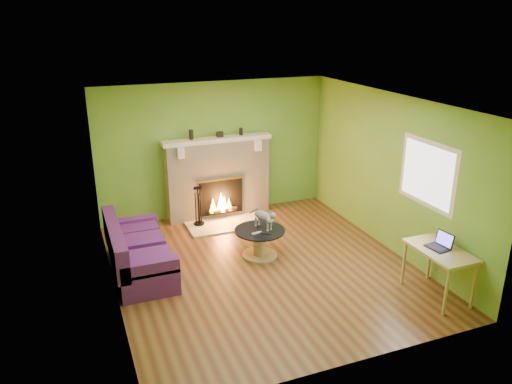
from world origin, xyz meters
The scene contains 22 objects.
floor centered at (0.00, 0.00, 0.00)m, with size 5.00×5.00×0.00m, color #552C18.
ceiling centered at (0.00, 0.00, 2.60)m, with size 5.00×5.00×0.00m, color white.
wall_back centered at (0.00, 2.50, 1.30)m, with size 5.00×5.00×0.00m, color #578C2D.
wall_front centered at (0.00, -2.50, 1.30)m, with size 5.00×5.00×0.00m, color #578C2D.
wall_left centered at (-2.25, 0.00, 1.30)m, with size 5.00×5.00×0.00m, color #578C2D.
wall_right centered at (2.25, 0.00, 1.30)m, with size 5.00×5.00×0.00m, color #578C2D.
window_frame centered at (2.24, -0.90, 1.55)m, with size 1.20×1.20×0.00m, color silver.
window_pane centered at (2.23, -0.90, 1.55)m, with size 1.06×1.06×0.00m, color white.
fireplace centered at (0.00, 2.32, 0.77)m, with size 2.10×0.46×1.58m.
hearth centered at (0.00, 1.80, 0.01)m, with size 1.50×0.75×0.03m, color beige.
mantel centered at (0.00, 2.30, 1.54)m, with size 2.10×0.28×0.08m, color silver.
sofa centered at (-1.86, 0.57, 0.32)m, with size 0.86×1.82×0.81m.
coffee_table centered at (0.10, 0.38, 0.27)m, with size 0.83×0.83×0.47m.
desk centered at (1.95, -1.67, 0.63)m, with size 0.57×0.97×0.72m.
cat centered at (0.18, 0.43, 0.64)m, with size 0.20×0.55×0.35m, color slate, non-canonical shape.
remote_silver centered at (0.00, 0.26, 0.48)m, with size 0.17×0.04×0.02m, color #9A999C.
remote_black centered at (0.12, 0.20, 0.47)m, with size 0.16×0.04×0.02m, color black.
laptop centered at (1.93, -1.62, 0.83)m, with size 0.26×0.30×0.22m, color black, non-canonical shape.
fire_tools centered at (-0.50, 1.95, 0.41)m, with size 0.20×0.20×0.75m, color black, non-canonical shape.
mantel_vase_left centered at (-0.49, 2.33, 1.67)m, with size 0.08×0.08×0.18m, color black.
mantel_vase_right centered at (0.49, 2.33, 1.65)m, with size 0.07×0.07×0.14m, color black.
mantel_box centered at (0.06, 2.33, 1.63)m, with size 0.12×0.08×0.10m, color black.
Camera 1 is at (-2.67, -6.48, 3.77)m, focal length 35.00 mm.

